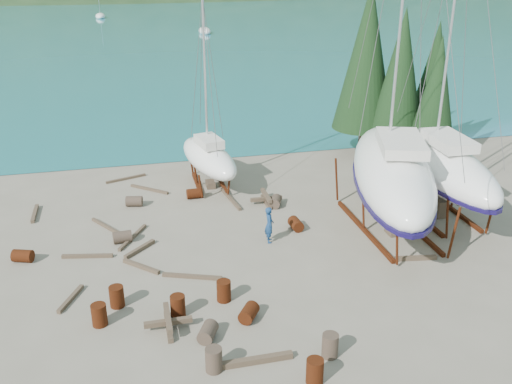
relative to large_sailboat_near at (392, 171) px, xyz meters
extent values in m
plane|color=#6A6353|center=(-7.60, -2.48, -3.12)|extent=(600.00, 600.00, 0.00)
cylinder|color=black|center=(4.90, 9.52, -2.32)|extent=(0.36, 0.36, 1.60)
cone|color=black|center=(4.90, 9.52, 2.68)|extent=(3.60, 3.60, 8.40)
cylinder|color=black|center=(6.40, 7.52, -2.44)|extent=(0.36, 0.36, 1.36)
cone|color=black|center=(6.40, 7.52, 1.81)|extent=(3.06, 3.06, 7.14)
cylinder|color=black|center=(3.40, 11.52, -2.20)|extent=(0.36, 0.36, 1.84)
cone|color=black|center=(3.40, 11.52, 3.55)|extent=(4.14, 4.14, 9.66)
cylinder|color=black|center=(7.90, 10.52, -2.40)|extent=(0.36, 0.36, 1.44)
cone|color=black|center=(7.90, 10.52, 2.10)|extent=(3.24, 3.24, 7.56)
ellipsoid|color=white|center=(2.40, 77.52, -2.74)|extent=(2.00, 5.00, 1.40)
cylinder|color=silver|center=(2.40, 77.52, 0.11)|extent=(0.08, 0.08, 5.00)
ellipsoid|color=white|center=(-15.60, 107.52, -2.74)|extent=(2.00, 5.00, 1.40)
cylinder|color=silver|center=(-15.60, 107.52, 0.11)|extent=(0.08, 0.08, 5.00)
ellipsoid|color=white|center=(0.00, 0.02, -0.04)|extent=(7.26, 12.83, 2.88)
cube|color=#120B39|center=(0.00, -0.60, -1.03)|extent=(0.93, 2.19, 1.00)
cube|color=silver|center=(0.00, -0.60, 1.65)|extent=(3.03, 4.13, 0.50)
cube|color=#572A0F|center=(-1.26, 0.02, -3.02)|extent=(0.18, 6.78, 0.20)
cube|color=#572A0F|center=(1.26, 0.02, -3.02)|extent=(0.18, 6.78, 0.20)
cube|color=brown|center=(0.00, -0.60, -2.55)|extent=(0.50, 0.80, 1.14)
ellipsoid|color=white|center=(3.33, 1.30, -0.41)|extent=(3.48, 10.77, 2.52)
cube|color=#120B39|center=(3.33, 0.77, -1.22)|extent=(0.32, 1.93, 1.00)
cube|color=silver|center=(3.33, 0.77, 1.10)|extent=(1.82, 3.26, 0.50)
cylinder|color=silver|center=(3.33, 1.84, 7.35)|extent=(0.14, 0.14, 12.80)
cube|color=#572A0F|center=(2.24, 1.30, -3.02)|extent=(0.18, 5.86, 0.20)
cube|color=#572A0F|center=(4.41, 1.30, -3.02)|extent=(0.18, 5.86, 0.20)
cube|color=brown|center=(3.33, 0.77, -2.65)|extent=(0.50, 0.80, 0.95)
ellipsoid|color=white|center=(-7.86, 7.96, -1.38)|extent=(3.52, 7.09, 1.75)
cube|color=#120B39|center=(-7.86, 7.62, -1.80)|extent=(0.50, 1.25, 1.00)
cube|color=silver|center=(-7.86, 7.62, -0.25)|extent=(1.58, 2.24, 0.50)
cylinder|color=silver|center=(-7.86, 8.30, 3.67)|extent=(0.14, 0.14, 8.15)
cube|color=#572A0F|center=(-8.61, 7.96, -3.02)|extent=(0.18, 3.73, 0.20)
cube|color=#572A0F|center=(-7.12, 7.96, -3.02)|extent=(0.18, 3.73, 0.20)
cube|color=brown|center=(-7.86, 7.62, -2.94)|extent=(0.50, 0.80, 0.37)
imported|color=navy|center=(-6.20, 0.05, -2.21)|extent=(0.50, 0.70, 1.82)
cylinder|color=#2D2823|center=(-10.28, -6.79, -2.83)|extent=(0.91, 1.05, 0.58)
cylinder|color=#572A0F|center=(-17.59, 0.75, -2.83)|extent=(1.02, 0.83, 0.58)
cylinder|color=#572A0F|center=(-9.01, 6.18, -2.83)|extent=(0.91, 0.62, 0.58)
cylinder|color=#572A0F|center=(-4.54, 1.02, -2.83)|extent=(0.64, 0.92, 0.58)
cylinder|color=#572A0F|center=(-7.24, -9.84, -2.68)|extent=(0.58, 0.58, 0.88)
cylinder|color=#572A0F|center=(-13.46, -3.88, -2.68)|extent=(0.58, 0.58, 0.88)
cylinder|color=#2D2823|center=(-12.42, 5.86, -2.83)|extent=(0.98, 0.75, 0.58)
cylinder|color=#572A0F|center=(-9.26, -4.46, -2.68)|extent=(0.58, 0.58, 0.88)
cylinder|color=#2D2823|center=(-4.79, 4.00, -2.83)|extent=(0.88, 1.04, 0.58)
cylinder|color=#572A0F|center=(-8.57, -5.96, -2.83)|extent=(0.97, 1.05, 0.58)
cylinder|color=#572A0F|center=(-14.12, -5.00, -2.68)|extent=(0.58, 0.58, 0.88)
cylinder|color=#572A0F|center=(-11.18, -5.08, -2.68)|extent=(0.58, 0.58, 0.88)
cylinder|color=#2D2823|center=(-13.15, 1.62, -2.83)|extent=(0.94, 0.67, 0.58)
cylinder|color=#2D2823|center=(-10.35, -8.52, -2.68)|extent=(0.58, 0.58, 0.88)
cylinder|color=#2D2823|center=(-6.29, -8.71, -2.68)|extent=(0.58, 0.58, 0.88)
cube|color=brown|center=(-12.77, 10.03, -3.05)|extent=(2.45, 0.99, 0.14)
cube|color=brown|center=(-0.12, -3.26, -3.03)|extent=(1.96, 0.49, 0.19)
cube|color=brown|center=(-17.67, 5.88, -3.03)|extent=(0.19, 2.13, 0.19)
cube|color=brown|center=(-12.40, -1.10, -3.04)|extent=(1.58, 1.58, 0.17)
cube|color=brown|center=(-10.29, -2.47, -3.04)|extent=(2.52, 1.08, 0.16)
cube|color=brown|center=(-7.30, 10.35, -3.03)|extent=(1.04, 1.56, 0.19)
cube|color=brown|center=(-12.38, 0.53, -3.03)|extent=(1.52, 1.51, 0.19)
cube|color=brown|center=(-11.47, 7.95, -3.05)|extent=(2.12, 1.85, 0.15)
cube|color=brown|center=(-7.06, 5.41, -3.04)|extent=(0.61, 3.11, 0.16)
cube|color=brown|center=(-12.66, 1.88, -3.05)|extent=(1.47, 2.48, 0.15)
cube|color=brown|center=(-15.31, -3.05, -3.04)|extent=(0.96, 1.83, 0.17)
cube|color=brown|center=(-13.91, 3.38, -3.05)|extent=(1.55, 2.29, 0.15)
cube|color=brown|center=(-8.98, -8.49, -3.01)|extent=(2.80, 0.25, 0.23)
cube|color=brown|center=(-14.77, 0.45, -3.04)|extent=(2.32, 0.61, 0.16)
cube|color=brown|center=(-11.63, -5.86, -3.02)|extent=(0.20, 1.80, 0.20)
cube|color=brown|center=(-11.63, -5.86, -2.82)|extent=(1.80, 0.20, 0.20)
cube|color=brown|center=(-11.63, -5.86, -2.62)|extent=(0.20, 1.80, 0.20)
cube|color=brown|center=(-5.21, 4.47, -3.02)|extent=(0.20, 1.80, 0.20)
cube|color=brown|center=(-5.21, 4.47, -2.82)|extent=(1.80, 0.20, 0.20)
cube|color=brown|center=(-5.21, 4.47, -2.62)|extent=(0.20, 1.80, 0.20)
camera|label=1|loc=(-12.53, -23.81, 9.89)|focal=40.00mm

